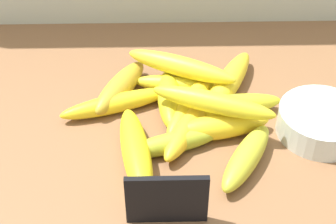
{
  "coord_description": "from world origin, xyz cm",
  "views": [
    {
      "loc": [
        -3.86,
        -59.63,
        60.22
      ],
      "look_at": [
        -2.51,
        2.22,
        8.0
      ],
      "focal_mm": 55.48,
      "sensor_mm": 36.0,
      "label": 1
    }
  ],
  "objects": [
    {
      "name": "banana_4",
      "position": [
        -11.18,
        8.65,
        4.64
      ],
      "size": [
        19.36,
        9.5,
        3.29
      ],
      "primitive_type": "ellipsoid",
      "rotation": [
        0.0,
        0.0,
        0.34
      ],
      "color": "yellow",
      "rests_on": "counter_top"
    },
    {
      "name": "banana_5",
      "position": [
        -1.86,
        -1.3,
        4.68
      ],
      "size": [
        16.11,
        7.87,
        3.36
      ],
      "primitive_type": "ellipsoid",
      "rotation": [
        0.0,
        0.0,
        0.3
      ],
      "color": "#A0AB29",
      "rests_on": "counter_top"
    },
    {
      "name": "banana_12",
      "position": [
        4.58,
        3.34,
        8.92
      ],
      "size": [
        19.98,
        10.36,
        3.44
      ],
      "primitive_type": "ellipsoid",
      "rotation": [
        0.0,
        0.0,
        2.78
      ],
      "color": "yellow",
      "rests_on": "banana_0"
    },
    {
      "name": "banana_7",
      "position": [
        7.31,
        7.21,
        4.91
      ],
      "size": [
        19.48,
        6.51,
        3.82
      ],
      "primitive_type": "ellipsoid",
      "rotation": [
        0.0,
        0.0,
        0.14
      ],
      "color": "gold",
      "rests_on": "counter_top"
    },
    {
      "name": "counter_top",
      "position": [
        0.0,
        0.0,
        1.5
      ],
      "size": [
        110.0,
        76.0,
        3.0
      ],
      "primitive_type": "cube",
      "color": "brown",
      "rests_on": "ground"
    },
    {
      "name": "banana_6",
      "position": [
        0.97,
        2.64,
        4.87
      ],
      "size": [
        11.22,
        17.75,
        3.73
      ],
      "primitive_type": "ellipsoid",
      "rotation": [
        0.0,
        0.0,
        4.26
      ],
      "color": "yellow",
      "rests_on": "counter_top"
    },
    {
      "name": "banana_13",
      "position": [
        -0.17,
        14.43,
        8.08
      ],
      "size": [
        19.86,
        12.1,
        3.56
      ],
      "primitive_type": "ellipsoid",
      "rotation": [
        0.0,
        0.0,
        2.69
      ],
      "color": "yellow",
      "rests_on": "banana_1"
    },
    {
      "name": "banana_10",
      "position": [
        9.09,
        -4.95,
        4.94
      ],
      "size": [
        11.29,
        15.34,
        3.88
      ],
      "primitive_type": "ellipsoid",
      "rotation": [
        0.0,
        0.0,
        1.03
      ],
      "color": "gold",
      "rests_on": "counter_top"
    },
    {
      "name": "chalkboard_sign",
      "position": [
        -3.03,
        -14.74,
        6.86
      ],
      "size": [
        11.0,
        1.8,
        8.4
      ],
      "color": "black",
      "rests_on": "counter_top"
    },
    {
      "name": "banana_1",
      "position": [
        0.33,
        13.59,
        4.65
      ],
      "size": [
        16.76,
        5.89,
        3.3
      ],
      "primitive_type": "ellipsoid",
      "rotation": [
        0.0,
        0.0,
        2.98
      ],
      "color": "gold",
      "rests_on": "counter_top"
    },
    {
      "name": "banana_0",
      "position": [
        5.88,
        1.95,
        5.1
      ],
      "size": [
        16.88,
        7.46,
        4.2
      ],
      "primitive_type": "ellipsoid",
      "rotation": [
        0.0,
        0.0,
        3.35
      ],
      "color": "yellow",
      "rests_on": "counter_top"
    },
    {
      "name": "banana_2",
      "position": [
        1.4,
        7.66,
        4.91
      ],
      "size": [
        11.04,
        17.28,
        3.82
      ],
      "primitive_type": "ellipsoid",
      "rotation": [
        0.0,
        0.0,
        4.26
      ],
      "color": "yellow",
      "rests_on": "counter_top"
    },
    {
      "name": "banana_11",
      "position": [
        -7.5,
        -3.68,
        5.12
      ],
      "size": [
        7.41,
        20.31,
        4.23
      ],
      "primitive_type": "ellipsoid",
      "rotation": [
        0.0,
        0.0,
        1.73
      ],
      "color": "yellow",
      "rests_on": "counter_top"
    },
    {
      "name": "banana_9",
      "position": [
        -10.65,
        12.7,
        5.05
      ],
      "size": [
        10.8,
        15.95,
        4.1
      ],
      "primitive_type": "ellipsoid",
      "rotation": [
        0.0,
        0.0,
        1.1
      ],
      "color": "gold",
      "rests_on": "counter_top"
    },
    {
      "name": "banana_8",
      "position": [
        8.27,
        13.17,
        5.07
      ],
      "size": [
        12.88,
        20.38,
        4.13
      ],
      "primitive_type": "ellipsoid",
      "rotation": [
        0.0,
        0.0,
        4.25
      ],
      "color": "yellow",
      "rests_on": "counter_top"
    },
    {
      "name": "banana_3",
      "position": [
        -2.11,
        9.37,
        5.0
      ],
      "size": [
        4.37,
        15.37,
        4.0
      ],
      "primitive_type": "ellipsoid",
      "rotation": [
        0.0,
        0.0,
        1.59
      ],
      "color": "yellow",
      "rests_on": "counter_top"
    },
    {
      "name": "fruit_bowl",
      "position": [
        22.18,
        2.5,
        5.22
      ],
      "size": [
        14.05,
        14.05,
        4.43
      ],
      "primitive_type": "cylinder",
      "color": "silver",
      "rests_on": "counter_top"
    }
  ]
}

